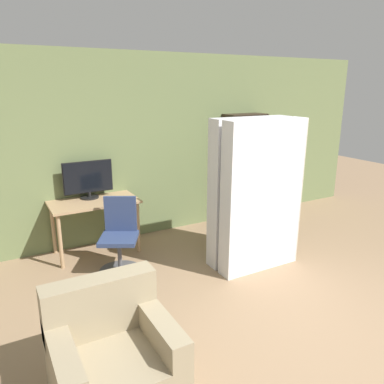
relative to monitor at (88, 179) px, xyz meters
The scene contains 9 objects.
ground_plane 3.55m from the monitor, 71.18° to the right, with size 16.00×16.00×0.00m, color #937556.
wall_back 1.16m from the monitor, ahead, with size 8.00×0.06×2.70m.
desk 0.41m from the monitor, 85.87° to the right, with size 1.15×0.62×0.74m.
monitor is the anchor object (origin of this frame).
office_chair 1.06m from the monitor, 81.14° to the right, with size 0.60×0.60×0.92m.
bookshelf 2.50m from the monitor, ahead, with size 0.70×0.33×1.79m.
mattress_near 2.34m from the monitor, 43.67° to the right, with size 1.08×0.25×1.87m.
mattress_far 2.15m from the monitor, 38.20° to the right, with size 1.08×0.25×1.87m.
armchair 2.85m from the monitor, 101.59° to the right, with size 0.85×0.80×0.85m.
Camera 1 is at (-2.26, -1.77, 2.22)m, focal length 35.00 mm.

